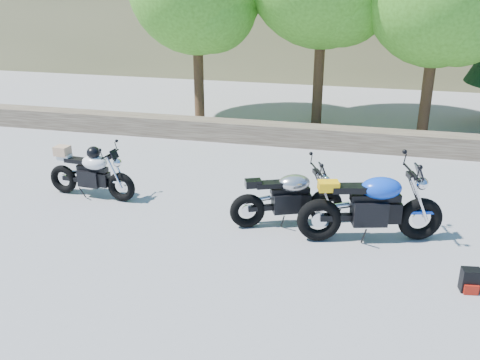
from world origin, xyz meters
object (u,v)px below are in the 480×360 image
silver_bike (288,198)px  backpack (470,281)px  white_bike (90,172)px  blue_bike (372,207)px

silver_bike → backpack: bearing=-51.1°
white_bike → blue_bike: bearing=-1.0°
blue_bike → backpack: blue_bike is taller
silver_bike → white_bike: 3.80m
silver_bike → blue_bike: size_ratio=0.81×
silver_bike → white_bike: bearing=152.4°
silver_bike → blue_bike: (1.36, -0.25, 0.09)m
backpack → white_bike: bearing=157.1°
silver_bike → blue_bike: 1.39m
white_bike → blue_bike: (5.15, -0.55, 0.07)m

